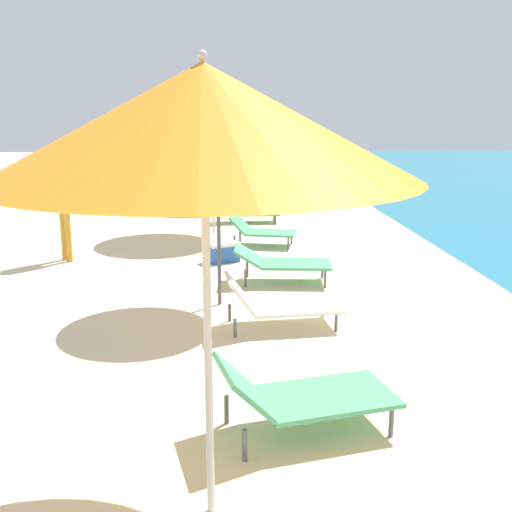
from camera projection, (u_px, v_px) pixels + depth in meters
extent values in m
cylinder|color=silver|center=(208.00, 357.00, 3.68)|extent=(0.05, 0.05, 2.18)
cone|color=orange|center=(203.00, 122.00, 3.34)|extent=(2.48, 2.48, 0.65)
sphere|color=silver|center=(202.00, 55.00, 3.26)|extent=(0.06, 0.06, 0.06)
cube|color=#4CA572|center=(326.00, 396.00, 4.91)|extent=(1.22, 0.90, 0.04)
cube|color=#4CA572|center=(243.00, 386.00, 4.67)|extent=(0.50, 0.74, 0.37)
cylinder|color=#59595E|center=(360.00, 391.00, 5.34)|extent=(0.04, 0.04, 0.26)
cylinder|color=#59595E|center=(391.00, 422.00, 4.80)|extent=(0.04, 0.04, 0.26)
cylinder|color=#59595E|center=(226.00, 409.00, 5.00)|extent=(0.04, 0.04, 0.26)
cylinder|color=#59595E|center=(245.00, 445.00, 4.47)|extent=(0.04, 0.04, 0.26)
cylinder|color=#4C4C51|center=(219.00, 230.00, 7.90)|extent=(0.05, 0.05, 2.05)
cone|color=orange|center=(217.00, 134.00, 7.60)|extent=(1.83, 1.83, 0.44)
sphere|color=#4C4C51|center=(217.00, 114.00, 7.54)|extent=(0.06, 0.06, 0.06)
cube|color=#4CA572|center=(296.00, 264.00, 9.10)|extent=(1.12, 0.75, 0.04)
cube|color=#4CA572|center=(248.00, 255.00, 9.09)|extent=(0.47, 0.69, 0.27)
cylinder|color=#59595E|center=(322.00, 269.00, 9.39)|extent=(0.04, 0.04, 0.27)
cylinder|color=#59595E|center=(325.00, 279.00, 8.85)|extent=(0.04, 0.04, 0.27)
cylinder|color=#59595E|center=(247.00, 269.00, 9.43)|extent=(0.04, 0.04, 0.27)
cylinder|color=#59595E|center=(245.00, 278.00, 8.89)|extent=(0.04, 0.04, 0.27)
cube|color=white|center=(295.00, 307.00, 7.27)|extent=(1.14, 0.76, 0.04)
cube|color=white|center=(239.00, 293.00, 7.12)|extent=(0.36, 0.68, 0.40)
cylinder|color=#59595E|center=(324.00, 308.00, 7.64)|extent=(0.04, 0.04, 0.22)
cylinder|color=#59595E|center=(336.00, 323.00, 7.10)|extent=(0.04, 0.04, 0.22)
cylinder|color=#59595E|center=(230.00, 313.00, 7.45)|extent=(0.04, 0.04, 0.22)
cylinder|color=#59595E|center=(235.00, 328.00, 6.92)|extent=(0.04, 0.04, 0.22)
cylinder|color=silver|center=(213.00, 178.00, 12.58)|extent=(0.05, 0.05, 2.36)
cone|color=orange|center=(212.00, 106.00, 12.23)|extent=(2.31, 2.31, 0.60)
sphere|color=silver|center=(212.00, 89.00, 12.15)|extent=(0.06, 0.06, 0.06)
cube|color=#4CA572|center=(254.00, 214.00, 14.04)|extent=(1.17, 0.57, 0.04)
cube|color=#4CA572|center=(222.00, 205.00, 13.96)|extent=(0.37, 0.56, 0.39)
cylinder|color=#59595E|center=(274.00, 217.00, 14.31)|extent=(0.04, 0.04, 0.19)
cylinder|color=#59595E|center=(276.00, 220.00, 13.87)|extent=(0.04, 0.04, 0.19)
cylinder|color=#59595E|center=(219.00, 217.00, 14.25)|extent=(0.04, 0.04, 0.19)
cylinder|color=#59595E|center=(219.00, 221.00, 13.81)|extent=(0.04, 0.04, 0.19)
cube|color=#4CA572|center=(271.00, 233.00, 11.58)|extent=(1.08, 0.85, 0.04)
cube|color=#4CA572|center=(240.00, 223.00, 11.64)|extent=(0.45, 0.71, 0.33)
cylinder|color=#59595E|center=(291.00, 238.00, 11.82)|extent=(0.04, 0.04, 0.24)
cylinder|color=#59595E|center=(288.00, 244.00, 11.29)|extent=(0.04, 0.04, 0.24)
cylinder|color=#59595E|center=(240.00, 236.00, 11.99)|extent=(0.04, 0.04, 0.24)
cylinder|color=#59595E|center=(234.00, 242.00, 11.46)|extent=(0.04, 0.04, 0.24)
cylinder|color=#4C4C51|center=(231.00, 163.00, 16.74)|extent=(0.05, 0.05, 2.30)
cone|color=orange|center=(231.00, 110.00, 16.40)|extent=(2.57, 2.57, 0.54)
sphere|color=#4C4C51|center=(231.00, 99.00, 16.33)|extent=(0.06, 0.06, 0.06)
cube|color=yellow|center=(265.00, 191.00, 18.01)|extent=(1.24, 0.75, 0.04)
cube|color=yellow|center=(240.00, 184.00, 18.00)|extent=(0.45, 0.66, 0.39)
cylinder|color=#59595E|center=(281.00, 194.00, 18.26)|extent=(0.04, 0.04, 0.20)
cylinder|color=#59595E|center=(281.00, 196.00, 17.76)|extent=(0.04, 0.04, 0.20)
cylinder|color=#59595E|center=(238.00, 193.00, 18.33)|extent=(0.04, 0.04, 0.20)
cylinder|color=#59595E|center=(237.00, 196.00, 17.83)|extent=(0.04, 0.04, 0.20)
cube|color=#4CA572|center=(271.00, 201.00, 15.97)|extent=(1.10, 0.87, 0.04)
cube|color=#4CA572|center=(249.00, 195.00, 15.75)|extent=(0.42, 0.71, 0.36)
cylinder|color=#59595E|center=(282.00, 203.00, 16.36)|extent=(0.04, 0.04, 0.18)
cylinder|color=#59595E|center=(289.00, 207.00, 15.84)|extent=(0.04, 0.04, 0.18)
cylinder|color=#59595E|center=(244.00, 205.00, 16.07)|extent=(0.04, 0.04, 0.18)
cylinder|color=#59595E|center=(250.00, 208.00, 15.54)|extent=(0.04, 0.04, 0.18)
cylinder|color=orange|center=(68.00, 237.00, 10.34)|extent=(0.11, 0.11, 0.86)
cylinder|color=orange|center=(64.00, 236.00, 10.46)|extent=(0.11, 0.11, 0.86)
cube|color=silver|center=(63.00, 193.00, 10.22)|extent=(0.40, 0.42, 0.65)
sphere|color=brown|center=(61.00, 167.00, 10.11)|extent=(0.23, 0.23, 0.23)
cylinder|color=#334CB2|center=(276.00, 179.00, 19.70)|extent=(0.11, 0.11, 0.76)
cylinder|color=#334CB2|center=(274.00, 178.00, 19.86)|extent=(0.11, 0.11, 0.76)
cube|color=#262628|center=(275.00, 158.00, 19.62)|extent=(0.29, 0.40, 0.57)
sphere|color=#9E704C|center=(275.00, 146.00, 19.53)|extent=(0.21, 0.21, 0.21)
cube|color=#2659B2|center=(223.00, 254.00, 10.38)|extent=(0.60, 0.49, 0.29)
cube|color=white|center=(223.00, 244.00, 10.34)|extent=(0.61, 0.50, 0.05)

